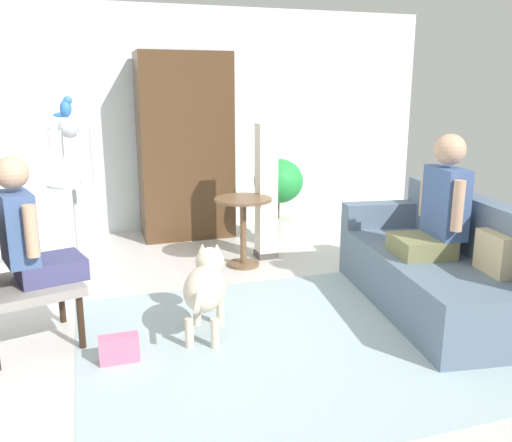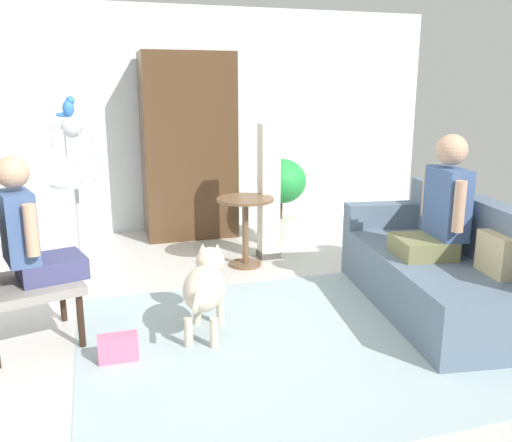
# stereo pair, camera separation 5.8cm
# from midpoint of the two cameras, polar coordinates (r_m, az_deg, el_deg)

# --- Properties ---
(ground_plane) EXTENTS (7.17, 7.17, 0.00)m
(ground_plane) POSITION_cam_midpoint_polar(r_m,az_deg,el_deg) (3.87, 0.23, -11.46)
(ground_plane) COLOR beige
(back_wall) EXTENTS (6.25, 0.12, 2.55)m
(back_wall) POSITION_cam_midpoint_polar(r_m,az_deg,el_deg) (6.48, -7.92, 10.44)
(back_wall) COLOR silver
(back_wall) RESTS_ON ground
(area_rug) EXTENTS (2.71, 2.31, 0.01)m
(area_rug) POSITION_cam_midpoint_polar(r_m,az_deg,el_deg) (3.71, 3.73, -12.62)
(area_rug) COLOR #9EB2B7
(area_rug) RESTS_ON ground
(couch) EXTENTS (1.07, 1.98, 0.86)m
(couch) POSITION_cam_midpoint_polar(r_m,az_deg,el_deg) (4.38, 19.00, -4.82)
(couch) COLOR slate
(couch) RESTS_ON ground
(armchair) EXTENTS (0.75, 0.73, 0.96)m
(armchair) POSITION_cam_midpoint_polar(r_m,az_deg,el_deg) (3.77, -24.71, -4.70)
(armchair) COLOR black
(armchair) RESTS_ON ground
(person_on_couch) EXTENTS (0.51, 0.56, 0.90)m
(person_on_couch) POSITION_cam_midpoint_polar(r_m,az_deg,el_deg) (4.22, 19.24, 1.32)
(person_on_couch) COLOR olive
(person_on_armchair) EXTENTS (0.55, 0.50, 0.82)m
(person_on_armchair) POSITION_cam_midpoint_polar(r_m,az_deg,el_deg) (3.74, -22.42, -1.16)
(person_on_armchair) COLOR #40416E
(round_end_table) EXTENTS (0.53, 0.53, 0.66)m
(round_end_table) POSITION_cam_midpoint_polar(r_m,az_deg,el_deg) (5.06, -0.80, 0.08)
(round_end_table) COLOR brown
(round_end_table) RESTS_ON ground
(dog) EXTENTS (0.43, 0.80, 0.57)m
(dog) POSITION_cam_midpoint_polar(r_m,az_deg,el_deg) (3.72, -4.90, -6.67)
(dog) COLOR beige
(dog) RESTS_ON ground
(bird_cage_stand) EXTENTS (0.42, 0.42, 1.43)m
(bird_cage_stand) POSITION_cam_midpoint_polar(r_m,az_deg,el_deg) (4.74, -18.06, 2.48)
(bird_cage_stand) COLOR silver
(bird_cage_stand) RESTS_ON ground
(parrot) EXTENTS (0.17, 0.10, 0.17)m
(parrot) POSITION_cam_midpoint_polar(r_m,az_deg,el_deg) (4.66, -18.86, 11.30)
(parrot) COLOR blue
(parrot) RESTS_ON bird_cage_stand
(potted_plant) EXTENTS (0.52, 0.52, 0.92)m
(potted_plant) POSITION_cam_midpoint_polar(r_m,az_deg,el_deg) (5.78, 2.98, 3.17)
(potted_plant) COLOR beige
(potted_plant) RESTS_ON ground
(column_lamp) EXTENTS (0.20, 0.20, 1.32)m
(column_lamp) POSITION_cam_midpoint_polar(r_m,az_deg,el_deg) (5.28, 1.66, 2.99)
(column_lamp) COLOR #4C4742
(column_lamp) RESTS_ON ground
(armoire_cabinet) EXTENTS (1.00, 0.56, 2.03)m
(armoire_cabinet) POSITION_cam_midpoint_polar(r_m,az_deg,el_deg) (6.10, -6.86, 7.79)
(armoire_cabinet) COLOR #4C331E
(armoire_cabinet) RESTS_ON ground
(handbag) EXTENTS (0.24, 0.10, 0.17)m
(handbag) POSITION_cam_midpoint_polar(r_m,az_deg,el_deg) (3.54, -13.88, -12.88)
(handbag) COLOR #D8668C
(handbag) RESTS_ON ground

